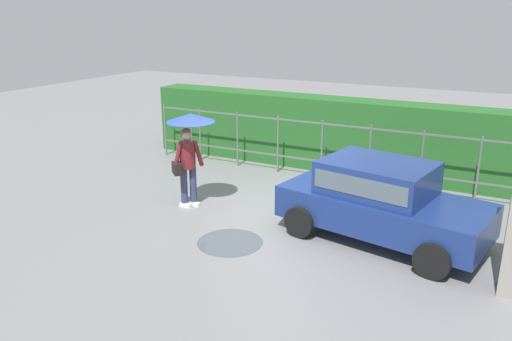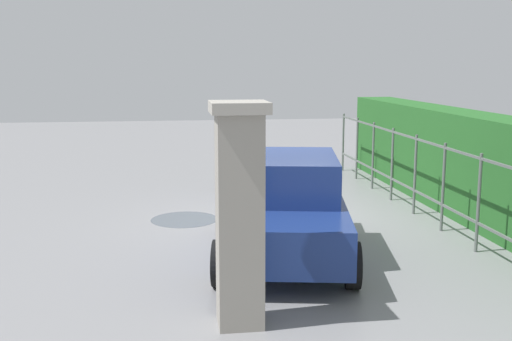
{
  "view_description": "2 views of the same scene",
  "coord_description": "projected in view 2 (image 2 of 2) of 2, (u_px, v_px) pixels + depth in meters",
  "views": [
    {
      "loc": [
        4.0,
        -8.9,
        4.06
      ],
      "look_at": [
        -0.3,
        -0.58,
        1.1
      ],
      "focal_mm": 35.44,
      "sensor_mm": 36.0,
      "label": 1
    },
    {
      "loc": [
        10.76,
        -1.87,
        2.81
      ],
      "look_at": [
        -0.2,
        -0.31,
        0.89
      ],
      "focal_mm": 43.72,
      "sensor_mm": 36.0,
      "label": 2
    }
  ],
  "objects": [
    {
      "name": "hedge_row",
      "position": [
        464.0,
        163.0,
        11.71
      ],
      "size": [
        10.67,
        0.9,
        1.9
      ],
      "primitive_type": "cube",
      "color": "#235B23",
      "rests_on": "ground"
    },
    {
      "name": "pedestrian",
      "position": [
        239.0,
        126.0,
        12.84
      ],
      "size": [
        1.01,
        1.01,
        2.05
      ],
      "rotation": [
        0.0,
        0.0,
        -0.75
      ],
      "color": "#2D3856",
      "rests_on": "ground"
    },
    {
      "name": "puddle_near",
      "position": [
        184.0,
        219.0,
        11.31
      ],
      "size": [
        1.22,
        1.22,
        0.0
      ],
      "primitive_type": "cylinder",
      "color": "#4C545B",
      "rests_on": "ground"
    },
    {
      "name": "gate_pillar",
      "position": [
        240.0,
        213.0,
        6.59
      ],
      "size": [
        0.6,
        0.6,
        2.42
      ],
      "color": "gray",
      "rests_on": "ground"
    },
    {
      "name": "car",
      "position": [
        286.0,
        202.0,
        9.07
      ],
      "size": [
        3.95,
        2.41,
        1.48
      ],
      "rotation": [
        0.0,
        0.0,
        -0.19
      ],
      "color": "navy",
      "rests_on": "ground"
    },
    {
      "name": "ground_plane",
      "position": [
        274.0,
        220.0,
        11.24
      ],
      "size": [
        40.0,
        40.0,
        0.0
      ],
      "primitive_type": "plane",
      "color": "slate"
    },
    {
      "name": "fence_section",
      "position": [
        415.0,
        171.0,
        11.6
      ],
      "size": [
        9.72,
        0.05,
        1.5
      ],
      "color": "#59605B",
      "rests_on": "ground"
    }
  ]
}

